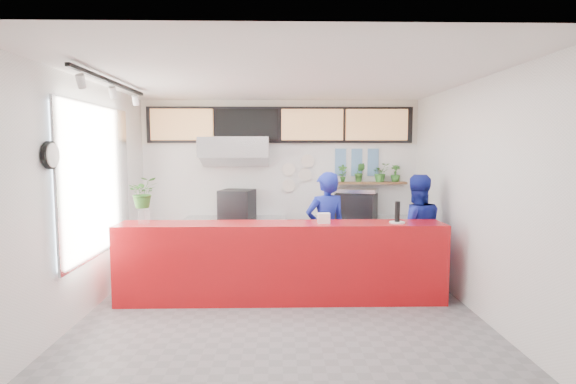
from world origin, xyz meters
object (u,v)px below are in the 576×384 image
(service_counter, at_px, (281,262))
(staff_center, at_px, (326,230))
(panini_oven, at_px, (237,204))
(pepper_mill, at_px, (397,212))
(espresso_machine, at_px, (356,205))
(staff_right, at_px, (416,232))

(service_counter, bearing_deg, staff_center, 40.67)
(panini_oven, height_order, pepper_mill, same)
(espresso_machine, bearing_deg, pepper_mill, -59.63)
(espresso_machine, xyz_separation_m, pepper_mill, (0.25, -1.83, 0.14))
(panini_oven, height_order, staff_center, staff_center)
(espresso_machine, relative_size, pepper_mill, 2.40)
(staff_right, xyz_separation_m, pepper_mill, (-0.45, -0.59, 0.39))
(pepper_mill, bearing_deg, service_counter, 178.84)
(staff_center, height_order, pepper_mill, staff_center)
(service_counter, relative_size, espresso_machine, 6.65)
(panini_oven, bearing_deg, staff_right, -10.69)
(staff_center, distance_m, staff_right, 1.37)
(staff_right, bearing_deg, pepper_mill, 53.87)
(service_counter, height_order, staff_right, staff_right)
(panini_oven, relative_size, espresso_machine, 0.82)
(staff_center, bearing_deg, pepper_mill, 128.33)
(espresso_machine, distance_m, staff_center, 1.41)
(staff_center, xyz_separation_m, pepper_mill, (0.92, -0.62, 0.37))
(service_counter, height_order, espresso_machine, espresso_machine)
(staff_center, bearing_deg, staff_right, 160.95)
(staff_center, distance_m, pepper_mill, 1.17)
(staff_center, bearing_deg, panini_oven, -57.72)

